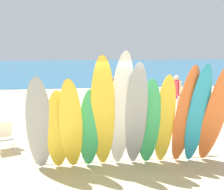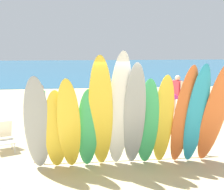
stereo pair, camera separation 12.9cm
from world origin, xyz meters
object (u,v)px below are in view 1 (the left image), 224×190
Objects in this scene: beachgoer_by_water at (128,85)px; beach_chair_red at (4,136)px; surfboard_yellow_2 at (71,126)px; surfboard_white_5 at (121,112)px; beachgoer_strolling at (176,91)px; surfboard_grey_0 at (39,125)px; surfboard_green_3 at (90,129)px; beachgoer_near_rack at (41,106)px; surfboard_yellow_8 at (165,121)px; surfboard_yellow_4 at (103,115)px; surfboard_orange_11 at (216,115)px; surfboard_orange_9 at (185,116)px; beachgoer_photographing at (117,90)px; surfboard_rack at (123,138)px; surfboard_yellow_1 at (58,131)px; surfboard_teal_10 at (197,116)px; surfboard_green_7 at (149,123)px; surfboard_grey_6 at (136,117)px.

beachgoer_by_water is 7.94m from beach_chair_red.
surfboard_yellow_2 is at bearing -65.10° from beach_chair_red.
surfboard_yellow_2 is 0.81× the size of surfboard_white_5.
beachgoer_by_water is at bearing 9.26° from beachgoer_strolling.
surfboard_white_5 is at bearing 128.31° from beachgoer_strolling.
surfboard_grey_0 is 1.17× the size of surfboard_green_3.
surfboard_green_3 is at bearing -144.59° from beachgoer_near_rack.
surfboard_yellow_8 is 1.42× the size of beachgoer_strolling.
surfboard_yellow_4 reaches higher than beachgoer_strolling.
beachgoer_strolling is (3.62, 5.43, -0.39)m from surfboard_yellow_4.
surfboard_yellow_2 reaches higher than beachgoer_by_water.
surfboard_orange_11 reaches higher than beachgoer_near_rack.
surfboard_yellow_8 is 0.48m from surfboard_orange_9.
surfboard_yellow_8 reaches higher than beachgoer_by_water.
beachgoer_photographing is 2.06× the size of beach_chair_red.
surfboard_rack is 1.91× the size of surfboard_yellow_8.
surfboard_grey_0 is at bearing -173.65° from surfboard_yellow_1.
surfboard_teal_10 is 0.42m from surfboard_orange_11.
beachgoer_by_water is at bearing 88.13° from surfboard_green_7.
beachgoer_near_rack is at bearing 124.94° from surfboard_yellow_4.
surfboard_grey_6 is 0.72m from surfboard_yellow_8.
beachgoer_near_rack is at bearing 94.14° from beachgoer_strolling.
surfboard_yellow_4 is 3.37× the size of beach_chair_red.
surfboard_orange_9 is at bearing -0.92° from surfboard_white_5.
surfboard_green_7 is at bearing -48.07° from surfboard_rack.
surfboard_yellow_4 is 1.91m from surfboard_orange_9.
surfboard_white_5 reaches higher than beachgoer_by_water.
surfboard_rack is 1.89× the size of surfboard_yellow_2.
surfboard_yellow_2 is at bearing 119.36° from beachgoer_by_water.
surfboard_green_7 is (1.36, -0.00, 0.10)m from surfboard_green_3.
surfboard_yellow_1 is 2.42× the size of beach_chair_red.
surfboard_yellow_4 is 1.22× the size of surfboard_yellow_8.
surfboard_teal_10 is 5.97m from beachgoer_photographing.
surfboard_green_3 is 0.75× the size of surfboard_orange_11.
surfboard_yellow_1 is 0.70× the size of surfboard_white_5.
beachgoer_near_rack reaches higher than beach_chair_red.
surfboard_rack is at bearing 50.62° from beachgoer_photographing.
surfboard_teal_10 reaches higher than beach_chair_red.
surfboard_yellow_4 is 1.73× the size of beachgoer_strolling.
surfboard_orange_9 reaches higher than beachgoer_strolling.
surfboard_green_3 is 8.32m from beachgoer_by_water.
surfboard_green_3 is 0.79× the size of surfboard_orange_9.
surfboard_yellow_8 is (1.73, -0.01, 0.14)m from surfboard_green_3.
surfboard_orange_9 is (1.16, 0.04, -0.04)m from surfboard_grey_6.
surfboard_yellow_2 is at bearing -174.82° from surfboard_grey_6.
surfboard_green_3 is (-0.86, -0.55, 0.42)m from surfboard_rack.
surfboard_teal_10 is (0.27, -0.06, 0.02)m from surfboard_orange_9.
surfboard_yellow_2 is 0.92× the size of surfboard_orange_9.
surfboard_rack is at bearing 32.14° from surfboard_yellow_2.
surfboard_grey_6 is at bearing -2.68° from surfboard_white_5.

